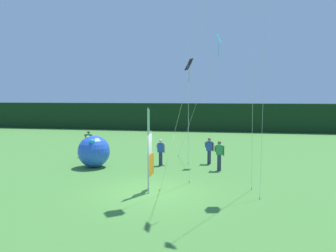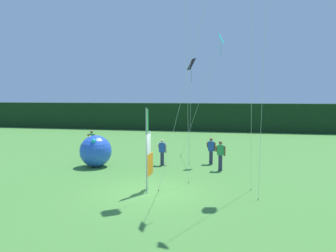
# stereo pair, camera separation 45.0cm
# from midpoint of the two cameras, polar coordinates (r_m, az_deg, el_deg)

# --- Properties ---
(ground_plane) EXTENTS (120.00, 120.00, 0.00)m
(ground_plane) POSITION_cam_midpoint_polar(r_m,az_deg,el_deg) (15.12, -3.98, -10.82)
(ground_plane) COLOR #478438
(distant_treeline) EXTENTS (80.00, 2.40, 3.30)m
(distant_treeline) POSITION_cam_midpoint_polar(r_m,az_deg,el_deg) (41.55, 5.61, 1.52)
(distant_treeline) COLOR black
(distant_treeline) RESTS_ON ground
(banner_flag) EXTENTS (0.06, 1.03, 3.64)m
(banner_flag) POSITION_cam_midpoint_polar(r_m,az_deg,el_deg) (14.71, -3.93, -4.31)
(banner_flag) COLOR #B7B7BC
(banner_flag) RESTS_ON ground
(person_near_banner) EXTENTS (0.55, 0.48, 1.78)m
(person_near_banner) POSITION_cam_midpoint_polar(r_m,az_deg,el_deg) (24.09, -13.62, -2.72)
(person_near_banner) COLOR #B7B2A3
(person_near_banner) RESTS_ON ground
(person_mid_field) EXTENTS (0.55, 0.48, 1.66)m
(person_mid_field) POSITION_cam_midpoint_polar(r_m,az_deg,el_deg) (19.13, 7.89, -4.78)
(person_mid_field) COLOR #2D334C
(person_mid_field) RESTS_ON ground
(person_far_left) EXTENTS (0.55, 0.48, 1.57)m
(person_far_left) POSITION_cam_midpoint_polar(r_m,az_deg,el_deg) (20.37, -1.88, -4.30)
(person_far_left) COLOR #2D334C
(person_far_left) RESTS_ON ground
(person_far_right) EXTENTS (0.55, 0.48, 1.61)m
(person_far_right) POSITION_cam_midpoint_polar(r_m,az_deg,el_deg) (20.94, 6.29, -4.01)
(person_far_right) COLOR #2D334C
(person_far_right) RESTS_ON ground
(inflatable_balloon) EXTENTS (1.86, 1.86, 1.86)m
(inflatable_balloon) POSITION_cam_midpoint_polar(r_m,az_deg,el_deg) (20.38, -12.91, -4.14)
(inflatable_balloon) COLOR blue
(inflatable_balloon) RESTS_ON ground
(folding_chair) EXTENTS (0.51, 0.51, 0.89)m
(folding_chair) POSITION_cam_midpoint_polar(r_m,az_deg,el_deg) (23.56, -14.02, -3.98)
(folding_chair) COLOR #BCBCC1
(folding_chair) RESTS_ON ground
(kite_cyan_diamond_1) EXTENTS (2.94, 1.61, 7.96)m
(kite_cyan_diamond_1) POSITION_cam_midpoint_polar(r_m,az_deg,el_deg) (21.90, 7.27, 12.45)
(kite_cyan_diamond_1) COLOR brown
(kite_cyan_diamond_1) RESTS_ON ground
(kite_black_diamond_2) EXTENTS (0.65, 1.99, 6.55)m
(kite_black_diamond_2) POSITION_cam_midpoint_polar(r_m,az_deg,el_deg) (22.19, 2.92, 9.45)
(kite_black_diamond_2) COLOR brown
(kite_black_diamond_2) RESTS_ON ground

